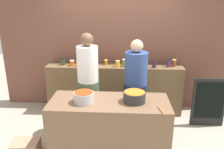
# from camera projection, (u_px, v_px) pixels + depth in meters

# --- Properties ---
(ground) EXTENTS (12.00, 12.00, 0.00)m
(ground) POSITION_uv_depth(u_px,v_px,m) (111.00, 141.00, 3.82)
(ground) COLOR #A59A8C
(storefront_wall) EXTENTS (4.80, 0.12, 3.00)m
(storefront_wall) POSITION_uv_depth(u_px,v_px,m) (115.00, 37.00, 4.73)
(storefront_wall) COLOR brown
(storefront_wall) RESTS_ON ground
(display_shelf) EXTENTS (2.70, 0.36, 0.98)m
(display_shelf) POSITION_uv_depth(u_px,v_px,m) (114.00, 89.00, 4.71)
(display_shelf) COLOR brown
(display_shelf) RESTS_ON ground
(prep_table) EXTENTS (1.70, 0.70, 0.87)m
(prep_table) POSITION_uv_depth(u_px,v_px,m) (109.00, 128.00, 3.40)
(prep_table) COLOR brown
(prep_table) RESTS_ON ground
(preserve_jar_0) EXTENTS (0.09, 0.09, 0.15)m
(preserve_jar_0) POSITION_uv_depth(u_px,v_px,m) (63.00, 61.00, 4.61)
(preserve_jar_0) COLOR #32452A
(preserve_jar_0) RESTS_ON display_shelf
(preserve_jar_1) EXTENTS (0.09, 0.09, 0.11)m
(preserve_jar_1) POSITION_uv_depth(u_px,v_px,m) (72.00, 63.00, 4.57)
(preserve_jar_1) COLOR orange
(preserve_jar_1) RESTS_ON display_shelf
(preserve_jar_2) EXTENTS (0.07, 0.07, 0.11)m
(preserve_jar_2) POSITION_uv_depth(u_px,v_px,m) (78.00, 64.00, 4.51)
(preserve_jar_2) COLOR gold
(preserve_jar_2) RESTS_ON display_shelf
(preserve_jar_3) EXTENTS (0.08, 0.08, 0.13)m
(preserve_jar_3) POSITION_uv_depth(u_px,v_px,m) (89.00, 63.00, 4.52)
(preserve_jar_3) COLOR #4D1659
(preserve_jar_3) RESTS_ON display_shelf
(preserve_jar_4) EXTENTS (0.07, 0.07, 0.11)m
(preserve_jar_4) POSITION_uv_depth(u_px,v_px,m) (106.00, 62.00, 4.62)
(preserve_jar_4) COLOR orange
(preserve_jar_4) RESTS_ON display_shelf
(preserve_jar_5) EXTENTS (0.09, 0.09, 0.13)m
(preserve_jar_5) POSITION_uv_depth(u_px,v_px,m) (118.00, 64.00, 4.48)
(preserve_jar_5) COLOR yellow
(preserve_jar_5) RESTS_ON display_shelf
(preserve_jar_6) EXTENTS (0.09, 0.09, 0.15)m
(preserve_jar_6) POSITION_uv_depth(u_px,v_px,m) (125.00, 63.00, 4.49)
(preserve_jar_6) COLOR olive
(preserve_jar_6) RESTS_ON display_shelf
(preserve_jar_7) EXTENTS (0.08, 0.08, 0.13)m
(preserve_jar_7) POSITION_uv_depth(u_px,v_px,m) (137.00, 63.00, 4.49)
(preserve_jar_7) COLOR #462459
(preserve_jar_7) RESTS_ON display_shelf
(preserve_jar_8) EXTENTS (0.07, 0.07, 0.10)m
(preserve_jar_8) POSITION_uv_depth(u_px,v_px,m) (144.00, 64.00, 4.49)
(preserve_jar_8) COLOR gold
(preserve_jar_8) RESTS_ON display_shelf
(preserve_jar_9) EXTENTS (0.08, 0.08, 0.14)m
(preserve_jar_9) POSITION_uv_depth(u_px,v_px,m) (154.00, 64.00, 4.42)
(preserve_jar_9) COLOR #3E2549
(preserve_jar_9) RESTS_ON display_shelf
(preserve_jar_10) EXTENTS (0.08, 0.08, 0.14)m
(preserve_jar_10) POSITION_uv_depth(u_px,v_px,m) (169.00, 63.00, 4.47)
(preserve_jar_10) COLOR #522B56
(preserve_jar_10) RESTS_ON display_shelf
(preserve_jar_11) EXTENTS (0.08, 0.08, 0.14)m
(preserve_jar_11) POSITION_uv_depth(u_px,v_px,m) (174.00, 63.00, 4.51)
(preserve_jar_11) COLOR brown
(preserve_jar_11) RESTS_ON display_shelf
(cooking_pot_left) EXTENTS (0.28, 0.28, 0.16)m
(cooking_pot_left) POSITION_uv_depth(u_px,v_px,m) (84.00, 97.00, 3.20)
(cooking_pot_left) COLOR #B7B7BC
(cooking_pot_left) RESTS_ON prep_table
(cooking_pot_center) EXTENTS (0.31, 0.31, 0.15)m
(cooking_pot_center) POSITION_uv_depth(u_px,v_px,m) (134.00, 97.00, 3.22)
(cooking_pot_center) COLOR #2D2D2D
(cooking_pot_center) RESTS_ON prep_table
(wooden_spoon) EXTENTS (0.07, 0.23, 0.02)m
(wooden_spoon) POSITION_uv_depth(u_px,v_px,m) (161.00, 110.00, 2.97)
(wooden_spoon) COLOR #9E703D
(wooden_spoon) RESTS_ON prep_table
(cook_with_tongs) EXTENTS (0.36, 0.36, 1.74)m
(cook_with_tongs) POSITION_uv_depth(u_px,v_px,m) (88.00, 89.00, 3.89)
(cook_with_tongs) COLOR #4A6046
(cook_with_tongs) RESTS_ON ground
(cook_in_cap) EXTENTS (0.39, 0.39, 1.63)m
(cook_in_cap) POSITION_uv_depth(u_px,v_px,m) (135.00, 92.00, 3.93)
(cook_in_cap) COLOR #162236
(cook_in_cap) RESTS_ON ground
(bread_crate) EXTENTS (0.42, 0.35, 0.22)m
(bread_crate) POSITION_uv_depth(u_px,v_px,m) (26.00, 148.00, 3.47)
(bread_crate) COLOR tan
(bread_crate) RESTS_ON ground
(chalkboard_sign) EXTENTS (0.60, 0.05, 0.92)m
(chalkboard_sign) POSITION_uv_depth(u_px,v_px,m) (209.00, 102.00, 4.17)
(chalkboard_sign) COLOR black
(chalkboard_sign) RESTS_ON ground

